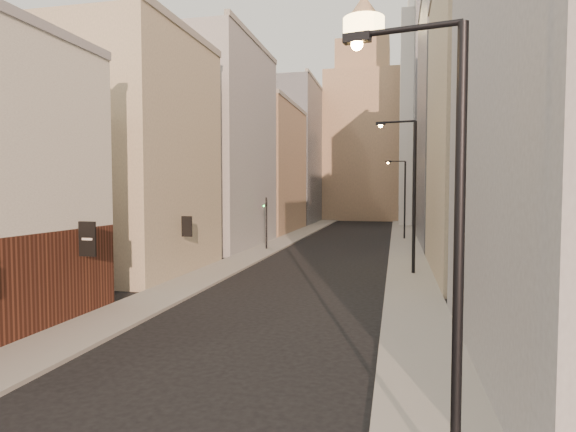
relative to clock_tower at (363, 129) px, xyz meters
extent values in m
cube|color=gray|center=(-5.50, -37.00, -17.56)|extent=(3.00, 140.00, 0.15)
cube|color=gray|center=(7.50, -37.00, -17.56)|extent=(3.00, 140.00, 0.15)
cube|color=black|center=(-6.30, -78.00, -14.03)|extent=(0.80, 0.08, 1.50)
cube|color=black|center=(-6.30, -68.00, -14.23)|extent=(0.70, 0.08, 1.30)
cube|color=gray|center=(-11.00, -66.00, -9.63)|extent=(8.00, 12.00, 16.00)
cube|color=gray|center=(-11.00, -50.00, -7.63)|extent=(8.00, 16.00, 20.00)
cube|color=#8C7159|center=(-11.00, -32.00, -9.13)|extent=(8.00, 18.00, 17.00)
cube|color=gray|center=(-11.00, -12.00, -5.63)|extent=(8.00, 20.00, 24.00)
cube|color=gray|center=(13.00, -62.00, -7.63)|extent=(8.00, 16.00, 20.00)
cube|color=gray|center=(13.00, -42.00, -4.63)|extent=(8.00, 20.00, 26.00)
cube|color=gray|center=(19.00, -14.00, 7.37)|extent=(20.00, 22.00, 50.00)
cube|color=#8C7159|center=(0.00, 0.00, -3.63)|extent=(14.00, 14.00, 28.00)
cube|color=#8C7159|center=(0.00, 0.00, 13.37)|extent=(10.00, 10.00, 6.00)
cylinder|color=#FFCC72|center=(0.00, 0.00, 18.87)|extent=(8.00, 8.00, 5.00)
cone|color=#8C7159|center=(0.00, 0.00, 23.37)|extent=(7.00, 7.00, 5.00)
cube|color=silver|center=(11.00, -14.00, -0.63)|extent=(8.00, 8.00, 34.00)
cylinder|color=silver|center=(11.00, -14.00, 17.87)|extent=(6.00, 6.00, 3.00)
cylinder|color=black|center=(7.66, -86.92, -13.31)|extent=(0.19, 0.19, 8.64)
cylinder|color=black|center=(6.71, -86.75, -8.99)|extent=(1.91, 0.46, 0.12)
cube|color=black|center=(5.77, -86.58, -9.04)|extent=(0.56, 0.30, 0.17)
sphere|color=#FFA93F|center=(5.77, -86.58, -9.16)|extent=(0.23, 0.23, 0.23)
cylinder|color=black|center=(7.72, -63.03, -12.51)|extent=(0.23, 0.23, 10.24)
cylinder|color=black|center=(6.59, -62.88, -7.39)|extent=(2.27, 0.43, 0.14)
cube|color=black|center=(5.46, -62.73, -7.45)|extent=(0.65, 0.33, 0.20)
sphere|color=#FFA93F|center=(5.46, -62.73, -7.60)|extent=(0.27, 0.27, 0.27)
cylinder|color=black|center=(7.52, -39.38, -13.14)|extent=(0.20, 0.20, 8.98)
cylinder|color=black|center=(6.56, -39.65, -8.65)|extent=(1.96, 0.65, 0.12)
cube|color=black|center=(5.60, -39.92, -8.70)|extent=(0.59, 0.36, 0.18)
sphere|color=#FFA93F|center=(5.60, -39.92, -8.83)|extent=(0.24, 0.24, 0.24)
cylinder|color=black|center=(-5.40, -52.28, -15.13)|extent=(0.16, 0.16, 5.00)
imported|color=black|center=(-5.40, -52.28, -13.43)|extent=(0.48, 0.48, 1.30)
sphere|color=#19E533|center=(-5.65, -52.28, -13.43)|extent=(0.16, 0.16, 0.16)
camera|label=1|loc=(6.54, -96.03, -11.96)|focal=30.00mm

